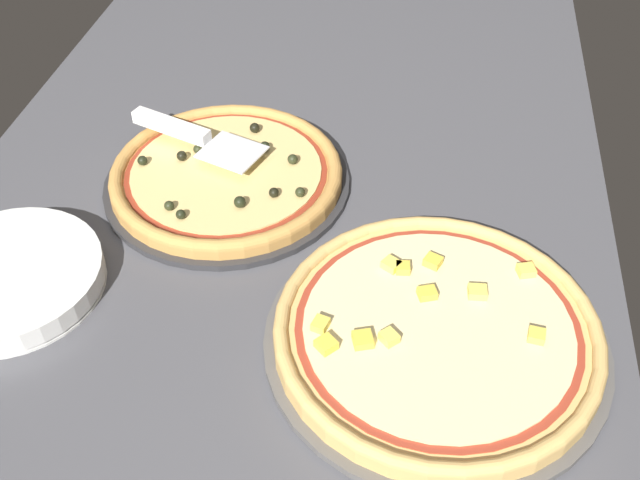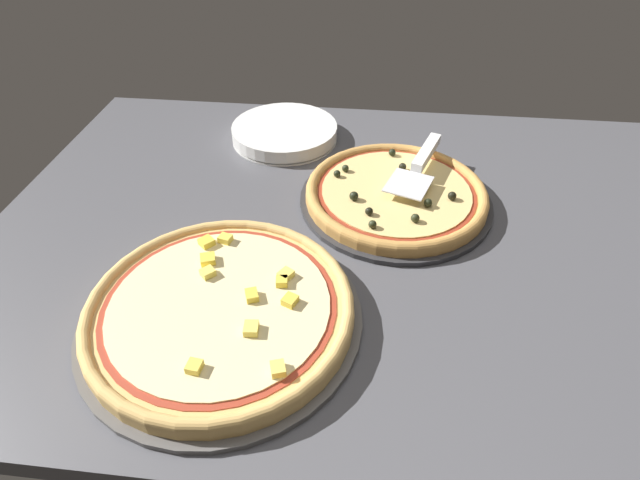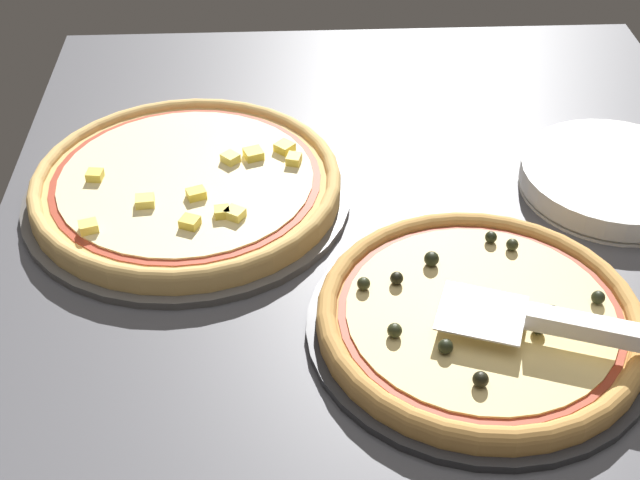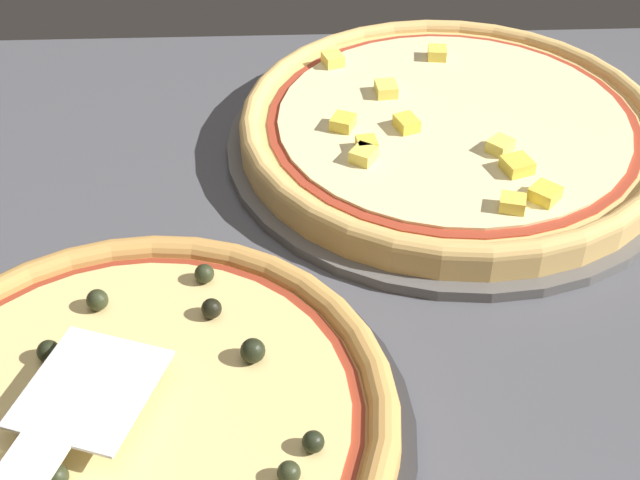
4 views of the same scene
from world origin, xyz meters
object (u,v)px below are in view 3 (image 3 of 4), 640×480
object	(u,v)px
serving_spatula	(571,326)
plate_stack	(614,179)
pizza_front	(480,316)
pizza_back	(187,183)

from	to	relation	value
serving_spatula	plate_stack	xyz separation A→B (cm)	(30.63, -14.68, -3.75)
pizza_front	serving_spatula	bearing A→B (deg)	-122.79
pizza_front	plate_stack	distance (cm)	34.09
pizza_front	plate_stack	size ratio (longest dim) A/B	1.44
pizza_front	serving_spatula	world-z (taller)	serving_spatula
pizza_back	plate_stack	size ratio (longest dim) A/B	1.62
pizza_back	plate_stack	bearing A→B (deg)	-90.42
pizza_front	serving_spatula	size ratio (longest dim) A/B	1.54
pizza_front	plate_stack	bearing A→B (deg)	-41.44
serving_spatula	plate_stack	bearing A→B (deg)	-25.60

